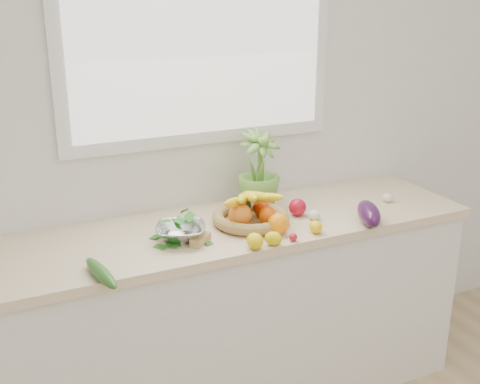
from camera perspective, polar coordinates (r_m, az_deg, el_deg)
name	(u,v)px	position (r m, az deg, el deg)	size (l,w,h in m)	color
back_wall	(200,111)	(2.78, -3.78, 7.67)	(4.50, 0.02, 2.70)	white
counter_cabinet	(228,318)	(2.86, -1.10, -11.85)	(2.20, 0.58, 0.86)	silver
countertop	(228,229)	(2.65, -1.16, -3.49)	(2.24, 0.62, 0.04)	beige
window_frame	(200,21)	(2.72, -3.85, 15.90)	(1.30, 0.03, 1.10)	white
window_pane	(201,21)	(2.70, -3.69, 15.88)	(1.18, 0.01, 0.98)	white
orange_loose	(278,224)	(2.54, 3.66, -3.05)	(0.09, 0.09, 0.09)	orange
lemon_a	(316,227)	(2.57, 7.20, -3.30)	(0.05, 0.07, 0.05)	yellow
lemon_b	(255,241)	(2.40, 1.42, -4.67)	(0.07, 0.08, 0.07)	yellow
lemon_c	(273,238)	(2.44, 3.18, -4.42)	(0.06, 0.07, 0.06)	yellow
apple	(298,207)	(2.75, 5.48, -1.45)	(0.08, 0.08, 0.08)	#AD0D20
ginger	(200,240)	(2.46, -3.77, -4.53)	(0.11, 0.04, 0.03)	tan
garlic_a	(276,218)	(2.66, 3.44, -2.45)	(0.06, 0.06, 0.05)	silver
garlic_b	(388,198)	(3.00, 13.81, -0.53)	(0.05, 0.05, 0.04)	beige
garlic_c	(314,215)	(2.71, 7.08, -2.17)	(0.05, 0.05, 0.05)	white
eggplant	(369,213)	(2.70, 12.12, -2.00)	(0.09, 0.24, 0.09)	#2F0E36
cucumber	(101,273)	(2.22, -13.05, -7.48)	(0.05, 0.27, 0.05)	#1E591A
radish	(293,237)	(2.48, 5.06, -4.29)	(0.03, 0.03, 0.03)	#B3162A
potted_herb	(259,169)	(2.78, 1.79, 2.18)	(0.20, 0.20, 0.36)	#5F9636
fruit_basket	(250,213)	(2.63, 0.95, -2.02)	(0.40, 0.40, 0.18)	tan
colander_with_spinach	(181,228)	(2.48, -5.65, -3.39)	(0.27, 0.27, 0.11)	white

